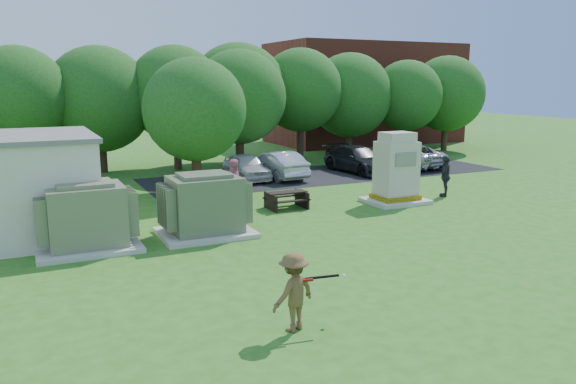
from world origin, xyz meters
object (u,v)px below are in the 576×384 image
car_dark (359,159)px  transformer_left (87,218)px  person_walking_right (445,176)px  car_silver_b (406,156)px  batter (294,292)px  picnic_table (286,198)px  car_silver_a (277,165)px  person_at_picnic (236,182)px  car_white (247,167)px  transformer_right (205,206)px  generator_cabinet (396,172)px

car_dark → transformer_left: bearing=-154.1°
person_walking_right → car_silver_b: person_walking_right is taller
batter → car_dark: batter is taller
picnic_table → car_silver_a: size_ratio=0.37×
picnic_table → person_at_picnic: 2.25m
car_white → transformer_right: bearing=-117.8°
picnic_table → car_dark: bearing=40.5°
transformer_right → car_silver_a: bearing=53.4°
car_silver_b → transformer_left: bearing=20.2°
person_at_picnic → car_white: person_at_picnic is taller
generator_cabinet → picnic_table: generator_cabinet is taller
transformer_right → car_silver_b: size_ratio=0.60×
generator_cabinet → car_silver_b: generator_cabinet is taller
batter → car_silver_b: 23.14m
person_at_picnic → car_white: 6.08m
transformer_right → car_dark: 14.62m
picnic_table → person_at_picnic: (-1.59, 1.51, 0.52)m
transformer_left → transformer_right: (3.70, 0.00, 0.00)m
transformer_left → batter: (3.14, -7.78, -0.15)m
person_at_picnic → car_white: (2.63, 5.48, -0.28)m
car_dark → person_at_picnic: bearing=-155.6°
transformer_left → batter: 8.39m
picnic_table → car_silver_b: 12.99m
person_at_picnic → car_dark: person_at_picnic is taller
person_at_picnic → car_silver_a: person_at_picnic is taller
picnic_table → car_silver_b: size_ratio=0.32×
batter → car_white: 18.08m
batter → car_white: size_ratio=0.42×
batter → person_walking_right: 15.18m
car_silver_a → car_silver_b: bearing=176.4°
transformer_left → car_silver_a: size_ratio=0.69×
transformer_left → generator_cabinet: generator_cabinet is taller
generator_cabinet → car_white: bearing=113.8°
transformer_right → batter: 7.80m
picnic_table → car_white: 7.07m
generator_cabinet → person_walking_right: size_ratio=1.65×
car_white → car_silver_a: size_ratio=0.91×
picnic_table → transformer_left: bearing=-163.0°
picnic_table → car_silver_a: bearing=68.5°
person_at_picnic → person_walking_right: 9.24m
transformer_left → person_walking_right: transformer_left is taller
batter → car_white: (5.71, 17.16, -0.15)m
person_at_picnic → person_walking_right: person_at_picnic is taller
person_walking_right → car_silver_a: 8.90m
transformer_left → person_at_picnic: transformer_left is taller
transformer_right → car_dark: (11.65, 8.83, -0.25)m
batter → car_white: batter is taller
transformer_left → person_at_picnic: bearing=32.1°
transformer_right → generator_cabinet: generator_cabinet is taller
person_at_picnic → car_white: size_ratio=0.48×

